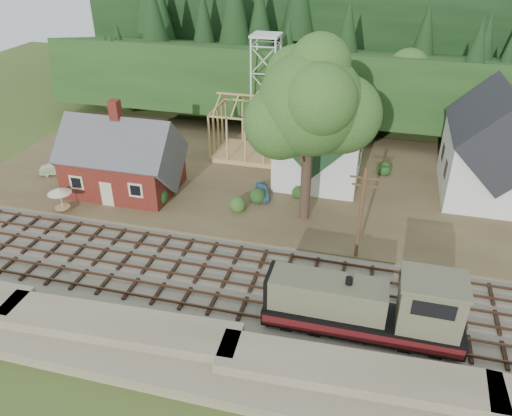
% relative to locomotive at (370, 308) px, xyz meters
% --- Properties ---
extents(ground, '(140.00, 140.00, 0.00)m').
position_rel_locomotive_xyz_m(ground, '(-8.45, 3.00, -2.18)').
color(ground, '#384C1E').
rests_on(ground, ground).
extents(embankment, '(64.00, 5.00, 1.60)m').
position_rel_locomotive_xyz_m(embankment, '(-8.45, -5.50, -2.18)').
color(embankment, '#7F7259').
rests_on(embankment, ground).
extents(railroad_bed, '(64.00, 11.00, 0.16)m').
position_rel_locomotive_xyz_m(railroad_bed, '(-8.45, 3.00, -2.10)').
color(railroad_bed, '#726B5B').
rests_on(railroad_bed, ground).
extents(village_flat, '(64.00, 26.00, 0.30)m').
position_rel_locomotive_xyz_m(village_flat, '(-8.45, 21.00, -2.03)').
color(village_flat, brown).
rests_on(village_flat, ground).
extents(hillside, '(70.00, 28.96, 12.74)m').
position_rel_locomotive_xyz_m(hillside, '(-8.45, 45.00, -2.18)').
color(hillside, '#1E3F19').
rests_on(hillside, ground).
extents(ridge, '(80.00, 20.00, 12.00)m').
position_rel_locomotive_xyz_m(ridge, '(-8.45, 61.00, -2.18)').
color(ridge, black).
rests_on(ridge, ground).
extents(depot, '(10.80, 7.41, 9.00)m').
position_rel_locomotive_xyz_m(depot, '(-24.45, 14.00, 1.04)').
color(depot, '#541413').
rests_on(depot, village_flat).
extents(church, '(8.40, 15.17, 13.00)m').
position_rel_locomotive_xyz_m(church, '(-6.45, 22.68, 3.00)').
color(church, silver).
rests_on(church, village_flat).
extents(farmhouse, '(8.40, 10.80, 10.60)m').
position_rel_locomotive_xyz_m(farmhouse, '(9.55, 22.00, 2.69)').
color(farmhouse, silver).
rests_on(farmhouse, village_flat).
extents(timber_frame, '(8.20, 6.20, 6.99)m').
position_rel_locomotive_xyz_m(timber_frame, '(-14.45, 25.00, 1.09)').
color(timber_frame, tan).
rests_on(timber_frame, village_flat).
extents(lattice_tower, '(3.20, 3.20, 12.12)m').
position_rel_locomotive_xyz_m(lattice_tower, '(-14.45, 31.00, 7.86)').
color(lattice_tower, silver).
rests_on(lattice_tower, village_flat).
extents(big_tree, '(10.90, 8.40, 14.70)m').
position_rel_locomotive_xyz_m(big_tree, '(-6.28, 13.08, 8.04)').
color(big_tree, '#38281E').
rests_on(big_tree, village_flat).
extents(telegraph_pole_near, '(2.20, 0.28, 8.00)m').
position_rel_locomotive_xyz_m(telegraph_pole_near, '(-1.45, 8.20, 2.07)').
color(telegraph_pole_near, '#4C331E').
rests_on(telegraph_pole_near, ground).
extents(locomotive, '(12.36, 3.09, 4.93)m').
position_rel_locomotive_xyz_m(locomotive, '(0.00, 0.00, 0.00)').
color(locomotive, black).
rests_on(locomotive, railroad_bed).
extents(car_blue, '(2.19, 3.43, 1.09)m').
position_rel_locomotive_xyz_m(car_blue, '(-11.04, 15.87, -1.33)').
color(car_blue, '#558CB6').
rests_on(car_blue, village_flat).
extents(car_green, '(3.61, 2.42, 1.12)m').
position_rel_locomotive_xyz_m(car_green, '(-32.92, 15.18, -1.31)').
color(car_green, '#91B47C').
rests_on(car_green, village_flat).
extents(patio_set, '(2.11, 2.11, 2.35)m').
position_rel_locomotive_xyz_m(patio_set, '(-27.92, 8.50, 0.12)').
color(patio_set, silver).
rests_on(patio_set, village_flat).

